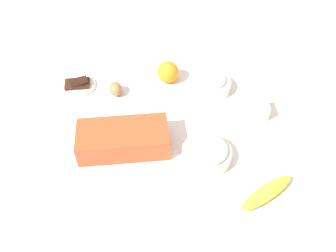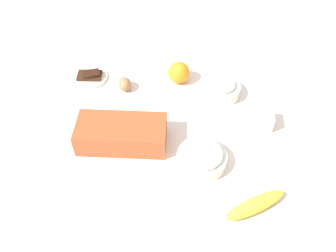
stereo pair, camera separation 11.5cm
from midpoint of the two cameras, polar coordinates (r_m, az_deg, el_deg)
ground_plane at (r=1.19m, az=-2.77°, el=-1.77°), size 2.40×2.40×0.02m
loaf_pan at (r=1.13m, az=-10.04°, el=-2.19°), size 0.29×0.15×0.08m
flour_bowl at (r=1.31m, az=4.58°, el=6.64°), size 0.13×0.13×0.07m
sugar_bowl at (r=1.09m, az=3.19°, el=-4.35°), size 0.15×0.15×0.07m
banana at (r=1.05m, az=12.32°, el=-10.50°), size 0.19×0.12×0.04m
orange_fruit at (r=1.34m, az=-2.47°, el=8.43°), size 0.08×0.08×0.08m
butter_block at (r=1.23m, az=10.85°, el=2.44°), size 0.10×0.07×0.06m
egg_near_butter at (r=1.32m, az=-10.80°, el=5.68°), size 0.06×0.07×0.05m
chocolate_plate at (r=1.39m, az=-16.44°, el=6.14°), size 0.13×0.13×0.03m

